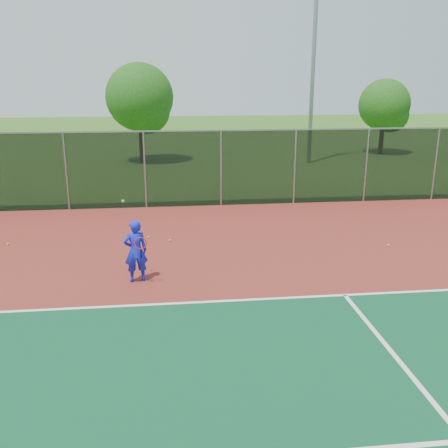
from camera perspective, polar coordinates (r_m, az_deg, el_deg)
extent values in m
plane|color=#305E1A|center=(9.29, 7.99, -16.49)|extent=(120.00, 120.00, 0.00)
cube|color=maroon|center=(10.97, 5.39, -10.84)|extent=(30.00, 20.00, 0.02)
cube|color=white|center=(12.35, 13.64, -7.89)|extent=(22.00, 0.10, 0.00)
cube|color=black|center=(19.95, -0.35, 6.36)|extent=(30.00, 0.04, 3.00)
cube|color=gray|center=(19.74, -0.36, 10.65)|extent=(30.00, 0.06, 0.06)
imported|color=#1721D9|center=(12.73, -10.06, -3.05)|extent=(0.66, 0.50, 1.62)
cylinder|color=black|center=(12.48, -9.44, -3.36)|extent=(0.03, 0.15, 0.27)
torus|color=#A51414|center=(12.29, -9.53, -2.20)|extent=(0.30, 0.13, 0.29)
sphere|color=#B5C817|center=(12.49, -11.48, 2.59)|extent=(0.07, 0.07, 0.07)
sphere|color=#B5C817|center=(16.15, 18.27, -2.31)|extent=(0.07, 0.07, 0.07)
sphere|color=#B5C817|center=(16.27, -8.63, -1.51)|extent=(0.07, 0.07, 0.07)
sphere|color=#B5C817|center=(16.83, -23.45, -2.12)|extent=(0.07, 0.07, 0.07)
sphere|color=#B5C817|center=(15.87, -6.21, -1.87)|extent=(0.07, 0.07, 0.07)
cylinder|color=gray|center=(30.54, 10.14, 17.23)|extent=(0.24, 0.24, 11.09)
cylinder|color=#352013|center=(30.96, -9.39, 9.04)|extent=(0.30, 0.30, 2.24)
sphere|color=#1C4D14|center=(30.73, -9.64, 14.11)|extent=(3.99, 3.99, 3.99)
sphere|color=#1C4D14|center=(30.45, -8.83, 12.71)|extent=(2.74, 2.74, 2.74)
cylinder|color=#352013|center=(35.62, 17.53, 9.17)|extent=(0.30, 0.30, 1.88)
sphere|color=#1C4D14|center=(35.43, 17.86, 12.86)|extent=(3.35, 3.35, 3.35)
sphere|color=#1C4D14|center=(35.36, 18.57, 11.77)|extent=(2.30, 2.30, 2.30)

